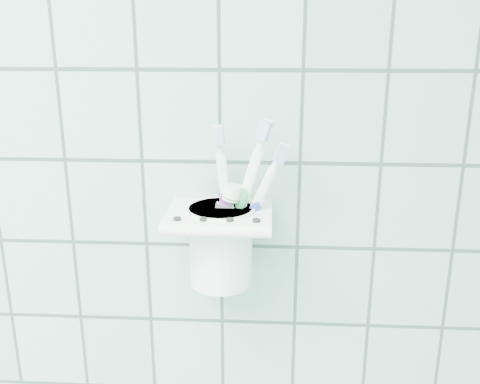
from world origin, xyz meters
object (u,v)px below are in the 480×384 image
object	(u,v)px
cup	(221,243)
toothbrush_blue	(219,196)
toothbrush_pink	(233,201)
toothpaste_tube	(210,223)
holder_bracket	(220,217)
toothbrush_orange	(225,200)

from	to	relation	value
cup	toothbrush_blue	xyz separation A→B (m)	(-0.00, 0.01, 0.06)
cup	toothbrush_pink	bearing A→B (deg)	36.23
toothbrush_pink	toothbrush_blue	bearing A→B (deg)	-170.10
toothbrush_blue	toothpaste_tube	bearing A→B (deg)	-121.61
toothpaste_tube	holder_bracket	bearing A→B (deg)	-19.91
holder_bracket	toothbrush_pink	world-z (taller)	toothbrush_pink
holder_bracket	toothbrush_blue	xyz separation A→B (m)	(-0.00, 0.01, 0.03)
holder_bracket	cup	bearing A→B (deg)	77.98
toothbrush_pink	toothpaste_tube	bearing A→B (deg)	-159.34
holder_bracket	toothbrush_blue	bearing A→B (deg)	98.23
cup	toothpaste_tube	bearing A→B (deg)	179.64
toothbrush_orange	holder_bracket	bearing A→B (deg)	-105.40
toothbrush_pink	toothbrush_blue	size ratio (longest dim) A/B	0.93
cup	toothpaste_tube	distance (m)	0.03
toothbrush_blue	toothbrush_orange	world-z (taller)	toothbrush_blue
cup	holder_bracket	bearing A→B (deg)	-102.02
cup	toothbrush_orange	distance (m)	0.06
toothbrush_blue	cup	bearing A→B (deg)	-48.90
holder_bracket	cup	xyz separation A→B (m)	(0.00, 0.00, -0.04)
toothbrush_pink	toothbrush_blue	xyz separation A→B (m)	(-0.02, -0.00, 0.01)
holder_bracket	toothbrush_orange	world-z (taller)	toothbrush_orange
holder_bracket	toothpaste_tube	distance (m)	0.02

